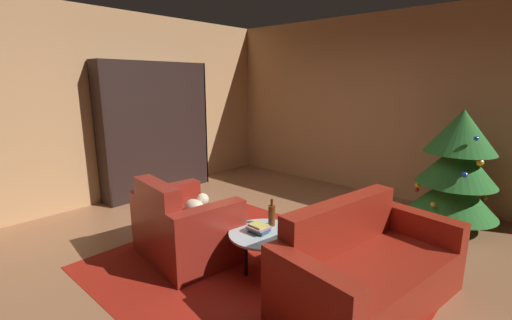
{
  "coord_description": "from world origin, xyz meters",
  "views": [
    {
      "loc": [
        2.2,
        -2.58,
        1.79
      ],
      "look_at": [
        -0.12,
        -0.02,
        1.0
      ],
      "focal_mm": 24.43,
      "sensor_mm": 36.0,
      "label": 1
    }
  ],
  "objects": [
    {
      "name": "decorated_tree",
      "position": [
        1.27,
        2.07,
        0.76
      ],
      "size": [
        1.01,
        1.01,
        1.46
      ],
      "color": "brown",
      "rests_on": "ground"
    },
    {
      "name": "area_rug",
      "position": [
        0.18,
        -0.32,
        0.0
      ],
      "size": [
        2.93,
        2.53,
        0.01
      ],
      "primitive_type": "cube",
      "color": "#9F1E12",
      "rests_on": "ground"
    },
    {
      "name": "wall_left",
      "position": [
        -2.87,
        0.0,
        1.39
      ],
      "size": [
        0.06,
        5.58,
        2.79
      ],
      "primitive_type": "cube",
      "color": "tan",
      "rests_on": "ground"
    },
    {
      "name": "ground_plane",
      "position": [
        0.0,
        0.0,
        0.0
      ],
      "size": [
        6.81,
        6.81,
        0.0
      ],
      "primitive_type": "plane",
      "color": "#9E6945"
    },
    {
      "name": "book_stack_on_table",
      "position": [
        0.19,
        -0.33,
        0.44
      ],
      "size": [
        0.19,
        0.17,
        0.08
      ],
      "color": "#347553",
      "rests_on": "coffee_table"
    },
    {
      "name": "coffee_table",
      "position": [
        0.24,
        -0.29,
        0.36
      ],
      "size": [
        0.67,
        0.67,
        0.4
      ],
      "color": "black",
      "rests_on": "ground"
    },
    {
      "name": "bottle_on_table",
      "position": [
        0.18,
        -0.12,
        0.51
      ],
      "size": [
        0.07,
        0.07,
        0.27
      ],
      "color": "#602D11",
      "rests_on": "coffee_table"
    },
    {
      "name": "wall_back",
      "position": [
        0.0,
        2.76,
        1.39
      ],
      "size": [
        5.8,
        0.06,
        2.79
      ],
      "primitive_type": "cube",
      "color": "tan",
      "rests_on": "ground"
    },
    {
      "name": "bookshelf_unit",
      "position": [
        -2.63,
        0.52,
        1.01
      ],
      "size": [
        0.33,
        1.8,
        2.07
      ],
      "color": "black",
      "rests_on": "ground"
    },
    {
      "name": "armchair_red",
      "position": [
        -0.57,
        -0.62,
        0.31
      ],
      "size": [
        1.11,
        0.9,
        0.85
      ],
      "color": "maroon",
      "rests_on": "ground"
    },
    {
      "name": "couch_red",
      "position": [
        1.14,
        -0.08,
        0.28
      ],
      "size": [
        1.05,
        1.73,
        0.8
      ],
      "color": "maroon",
      "rests_on": "ground"
    }
  ]
}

